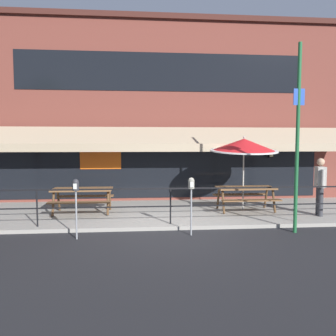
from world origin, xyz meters
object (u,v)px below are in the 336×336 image
parking_meter_near (76,191)px  street_sign_pole (298,137)px  parking_meter_far (191,189)px  patio_umbrella_centre (244,145)px  pedestrian_walking (320,184)px  picnic_table_centre (246,192)px  picnic_table_left (82,194)px

parking_meter_near → street_sign_pole: 5.53m
parking_meter_far → patio_umbrella_centre: bearing=49.9°
patio_umbrella_centre → pedestrian_walking: patio_umbrella_centre is taller
picnic_table_centre → pedestrian_walking: (1.98, -0.84, 0.35)m
street_sign_pole → parking_meter_far: bearing=-179.4°
picnic_table_centre → parking_meter_near: 5.38m
patio_umbrella_centre → pedestrian_walking: size_ratio=1.39×
street_sign_pole → picnic_table_centre: bearing=104.1°
picnic_table_left → picnic_table_centre: same height
parking_meter_near → picnic_table_left: bearing=96.4°
patio_umbrella_centre → street_sign_pole: size_ratio=0.51×
picnic_table_left → street_sign_pole: street_sign_pole is taller
picnic_table_left → pedestrian_walking: bearing=-7.6°
pedestrian_walking → parking_meter_near: (-6.81, -1.50, 0.09)m
picnic_table_left → patio_umbrella_centre: patio_umbrella_centre is taller
pedestrian_walking → street_sign_pole: (-1.42, -1.38, 1.35)m
pedestrian_walking → picnic_table_left: bearing=172.4°
pedestrian_walking → street_sign_pole: street_sign_pole is taller
parking_meter_far → picnic_table_centre: bearing=47.0°
picnic_table_centre → patio_umbrella_centre: (0.00, 0.25, 1.47)m
parking_meter_far → street_sign_pole: size_ratio=0.30×
pedestrian_walking → parking_meter_far: 4.31m
parking_meter_far → parking_meter_near: bearing=-178.1°
picnic_table_centre → parking_meter_far: parking_meter_far is taller
picnic_table_centre → parking_meter_near: size_ratio=1.27×
picnic_table_left → patio_umbrella_centre: 5.31m
patio_umbrella_centre → street_sign_pole: street_sign_pole is taller
picnic_table_left → parking_meter_far: 3.84m
picnic_table_centre → pedestrian_walking: pedestrian_walking is taller
pedestrian_walking → parking_meter_near: pedestrian_walking is taller
picnic_table_centre → street_sign_pole: 2.85m
patio_umbrella_centre → parking_meter_near: bearing=-151.8°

